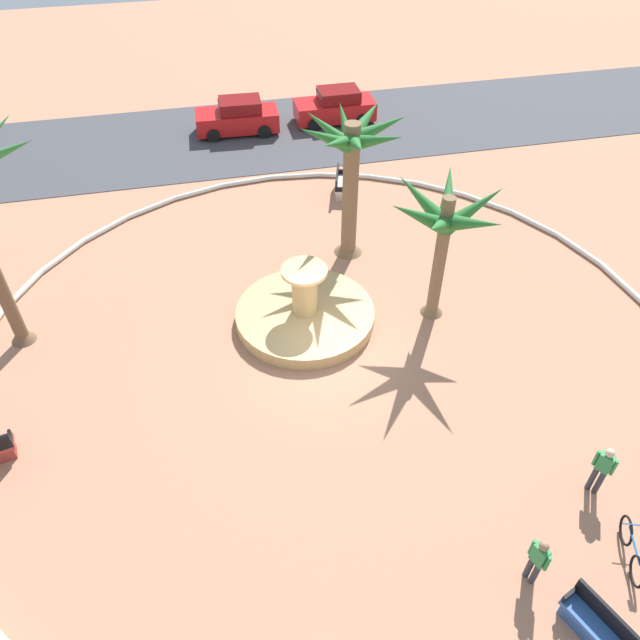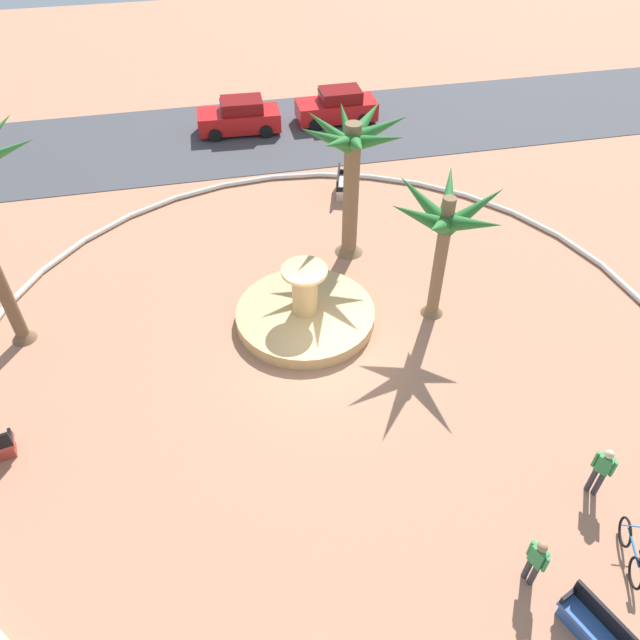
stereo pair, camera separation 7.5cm
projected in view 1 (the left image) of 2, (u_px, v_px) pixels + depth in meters
The scene contains 13 objects.
ground_plane at pixel (327, 353), 19.36m from camera, with size 80.00×80.00×0.00m, color tan.
plaza_curb at pixel (327, 351), 19.29m from camera, with size 22.33×22.33×0.20m, color silver.
street_asphalt at pixel (256, 135), 30.56m from camera, with size 48.00×8.00×0.03m, color #424247.
fountain at pixel (305, 314), 20.27m from camera, with size 4.57×4.57×2.15m.
palm_tree_near_fountain at pixel (351, 158), 20.70m from camera, with size 3.82×3.75×5.38m.
palm_tree_by_curb at pixel (444, 225), 18.43m from camera, with size 3.82×3.82×4.71m.
bench_north at pixel (596, 628), 12.91m from camera, with size 1.04×1.67×1.00m.
bench_southeast at pixel (341, 186), 26.26m from camera, with size 0.94×1.68×1.00m.
bicycle_by_lamppost at pixel (632, 550), 14.14m from camera, with size 0.68×1.64×0.94m.
person_cyclist_helmet at pixel (602, 468), 15.10m from camera, with size 0.36×0.44×1.70m.
person_cyclist_photo at pixel (538, 559), 13.45m from camera, with size 0.30×0.51×1.60m.
parked_car_leftmost at pixel (238, 117), 30.26m from camera, with size 4.07×2.06×1.67m.
parked_car_second at pixel (335, 107), 31.17m from camera, with size 4.00×1.92×1.67m.
Camera 1 is at (-3.16, -13.21, 13.84)m, focal length 34.58 mm.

